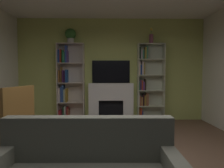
{
  "coord_description": "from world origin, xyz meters",
  "views": [
    {
      "loc": [
        -0.06,
        -2.79,
        1.36
      ],
      "look_at": [
        0.0,
        1.27,
        1.14
      ],
      "focal_mm": 33.58,
      "sensor_mm": 36.0,
      "label": 1
    }
  ],
  "objects_px": {
    "tv": "(111,72)",
    "potted_plant": "(71,35)",
    "vase_with_flowers": "(151,38)",
    "armchair": "(9,128)",
    "fireplace": "(111,101)",
    "bookshelf_left": "(68,84)",
    "bookshelf_right": "(147,83)"
  },
  "relations": [
    {
      "from": "bookshelf_left",
      "to": "bookshelf_right",
      "type": "bearing_deg",
      "value": 0.17
    },
    {
      "from": "bookshelf_right",
      "to": "potted_plant",
      "type": "bearing_deg",
      "value": -178.96
    },
    {
      "from": "bookshelf_right",
      "to": "vase_with_flowers",
      "type": "bearing_deg",
      "value": -22.22
    },
    {
      "from": "potted_plant",
      "to": "armchair",
      "type": "bearing_deg",
      "value": -97.64
    },
    {
      "from": "fireplace",
      "to": "potted_plant",
      "type": "relative_size",
      "value": 3.31
    },
    {
      "from": "tv",
      "to": "potted_plant",
      "type": "distance_m",
      "value": 1.5
    },
    {
      "from": "potted_plant",
      "to": "vase_with_flowers",
      "type": "bearing_deg",
      "value": -0.0
    },
    {
      "from": "tv",
      "to": "vase_with_flowers",
      "type": "height_order",
      "value": "vase_with_flowers"
    },
    {
      "from": "fireplace",
      "to": "tv",
      "type": "xyz_separation_m",
      "value": [
        0.0,
        0.08,
        0.83
      ]
    },
    {
      "from": "fireplace",
      "to": "vase_with_flowers",
      "type": "bearing_deg",
      "value": -2.11
    },
    {
      "from": "tv",
      "to": "bookshelf_right",
      "type": "xyz_separation_m",
      "value": [
        1.01,
        -0.08,
        -0.3
      ]
    },
    {
      "from": "bookshelf_left",
      "to": "bookshelf_right",
      "type": "relative_size",
      "value": 1.0
    },
    {
      "from": "bookshelf_left",
      "to": "vase_with_flowers",
      "type": "distance_m",
      "value": 2.64
    },
    {
      "from": "tv",
      "to": "potted_plant",
      "type": "bearing_deg",
      "value": -173.83
    },
    {
      "from": "potted_plant",
      "to": "armchair",
      "type": "relative_size",
      "value": 0.35
    },
    {
      "from": "armchair",
      "to": "potted_plant",
      "type": "bearing_deg",
      "value": 82.36
    },
    {
      "from": "tv",
      "to": "bookshelf_right",
      "type": "height_order",
      "value": "bookshelf_right"
    },
    {
      "from": "fireplace",
      "to": "bookshelf_left",
      "type": "relative_size",
      "value": 0.63
    },
    {
      "from": "vase_with_flowers",
      "to": "armchair",
      "type": "distance_m",
      "value": 4.23
    },
    {
      "from": "tv",
      "to": "bookshelf_right",
      "type": "distance_m",
      "value": 1.06
    },
    {
      "from": "fireplace",
      "to": "tv",
      "type": "height_order",
      "value": "tv"
    },
    {
      "from": "potted_plant",
      "to": "armchair",
      "type": "xyz_separation_m",
      "value": [
        -0.38,
        -2.84,
        -1.81
      ]
    },
    {
      "from": "vase_with_flowers",
      "to": "bookshelf_right",
      "type": "bearing_deg",
      "value": 157.78
    },
    {
      "from": "potted_plant",
      "to": "fireplace",
      "type": "bearing_deg",
      "value": 2.1
    },
    {
      "from": "potted_plant",
      "to": "armchair",
      "type": "distance_m",
      "value": 3.39
    },
    {
      "from": "vase_with_flowers",
      "to": "armchair",
      "type": "height_order",
      "value": "vase_with_flowers"
    },
    {
      "from": "tv",
      "to": "vase_with_flowers",
      "type": "bearing_deg",
      "value": -6.18
    },
    {
      "from": "bookshelf_right",
      "to": "vase_with_flowers",
      "type": "xyz_separation_m",
      "value": [
        0.09,
        -0.04,
        1.23
      ]
    },
    {
      "from": "potted_plant",
      "to": "bookshelf_right",
      "type": "bearing_deg",
      "value": 1.04
    },
    {
      "from": "fireplace",
      "to": "bookshelf_left",
      "type": "bearing_deg",
      "value": -179.59
    },
    {
      "from": "fireplace",
      "to": "armchair",
      "type": "relative_size",
      "value": 1.16
    },
    {
      "from": "potted_plant",
      "to": "vase_with_flowers",
      "type": "xyz_separation_m",
      "value": [
        2.22,
        -0.0,
        -0.08
      ]
    }
  ]
}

